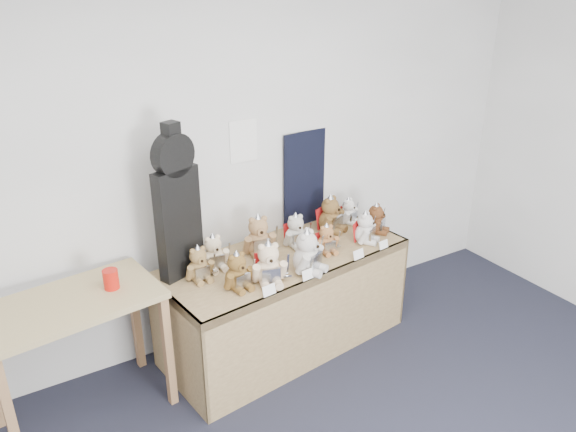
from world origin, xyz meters
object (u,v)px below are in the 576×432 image
teddy_front_centre (308,253)px  teddy_back_right (331,216)px  teddy_front_far_left (238,272)px  teddy_front_end (376,220)px  teddy_back_far_left (199,265)px  teddy_front_far_right (365,229)px  teddy_back_left (214,254)px  teddy_back_centre_right (296,232)px  teddy_back_centre_left (259,237)px  teddy_front_left (269,265)px  guitar_case (177,204)px  teddy_front_right (327,240)px  display_table (291,279)px  red_cup (111,279)px  side_table (73,319)px  teddy_back_end (348,212)px

teddy_front_centre → teddy_back_right: teddy_front_centre is taller
teddy_front_far_left → teddy_front_end: 1.28m
teddy_front_end → teddy_back_far_left: (-1.43, 0.03, 0.00)m
teddy_front_far_left → teddy_front_far_right: 1.09m
teddy_back_left → teddy_back_centre_right: teddy_back_centre_right is taller
teddy_front_far_right → teddy_front_end: teddy_front_far_right is taller
teddy_front_far_left → teddy_back_centre_left: teddy_back_centre_left is taller
teddy_front_left → guitar_case: bearing=153.8°
teddy_back_left → teddy_front_far_right: bearing=-12.0°
guitar_case → teddy_back_left: bearing=-29.5°
teddy_front_centre → teddy_front_right: bearing=3.5°
teddy_front_far_right → teddy_back_centre_left: bearing=129.5°
teddy_front_centre → teddy_back_centre_right: bearing=41.7°
teddy_front_far_right → teddy_back_right: teddy_back_right is taller
guitar_case → teddy_back_left: 0.45m
teddy_front_right → teddy_back_left: bearing=170.6°
guitar_case → teddy_back_right: 1.28m
display_table → guitar_case: size_ratio=1.81×
teddy_front_far_left → teddy_front_centre: 0.49m
red_cup → teddy_front_end: size_ratio=0.47×
teddy_front_far_right → teddy_back_left: teddy_back_left is taller
side_table → teddy_back_end: teddy_back_end is taller
teddy_front_end → teddy_front_far_right: bearing=171.3°
teddy_back_far_left → teddy_back_centre_right: bearing=5.6°
teddy_front_centre → teddy_back_far_left: size_ratio=1.27×
teddy_front_left → teddy_front_centre: 0.29m
display_table → teddy_back_centre_right: (0.14, 0.17, 0.27)m
display_table → teddy_front_far_right: size_ratio=6.95×
side_table → teddy_front_far_right: size_ratio=4.00×
teddy_back_left → teddy_back_centre_left: size_ratio=0.83×
teddy_front_left → teddy_back_left: teddy_front_left is taller
teddy_back_left → teddy_back_end: size_ratio=1.17×
teddy_front_centre → guitar_case: bearing=123.6°
side_table → teddy_back_left: bearing=-2.2°
teddy_front_far_left → teddy_back_right: bearing=13.5°
teddy_back_centre_right → teddy_back_far_left: bearing=-170.3°
teddy_front_left → teddy_front_far_right: 0.90m
teddy_back_far_left → teddy_front_far_right: bearing=-6.7°
teddy_back_centre_left → teddy_back_centre_right: bearing=5.7°
teddy_front_far_left → teddy_front_right: size_ratio=1.17×
teddy_back_centre_left → teddy_back_end: size_ratio=1.41×
teddy_front_right → teddy_front_far_right: 0.33m
display_table → teddy_back_right: size_ratio=5.88×
teddy_front_left → teddy_front_right: size_ratio=1.34×
teddy_back_centre_left → teddy_back_far_left: bearing=-157.2°
red_cup → teddy_front_far_right: bearing=-4.3°
teddy_front_far_left → teddy_front_far_right: size_ratio=1.04×
teddy_front_far_right → teddy_back_centre_left: size_ratio=0.82×
teddy_back_centre_left → teddy_back_far_left: 0.51m
guitar_case → red_cup: size_ratio=8.39×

